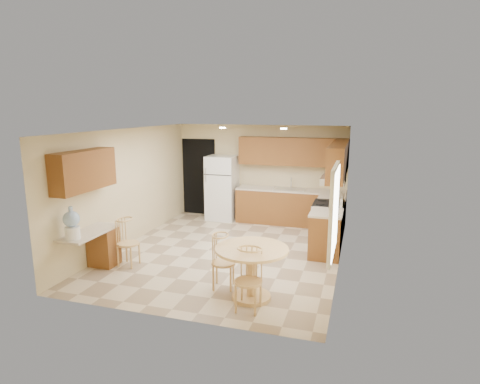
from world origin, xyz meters
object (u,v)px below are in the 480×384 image
(refrigerator, at_px, (222,188))
(chair_desk, at_px, (125,239))
(water_crock, at_px, (72,224))
(dining_table, at_px, (252,266))
(chair_table_a, at_px, (222,258))
(chair_table_b, at_px, (247,276))
(stove, at_px, (328,223))

(refrigerator, height_order, chair_desk, refrigerator)
(refrigerator, xyz_separation_m, water_crock, (-1.05, -4.52, 0.17))
(dining_table, xyz_separation_m, chair_table_a, (-0.55, 0.16, 0.01))
(chair_table_a, relative_size, chair_desk, 1.01)
(chair_table_b, xyz_separation_m, water_crock, (-3.08, 0.17, 0.45))
(dining_table, height_order, water_crock, water_crock)
(chair_table_a, bearing_deg, stove, 143.93)
(chair_table_b, distance_m, chair_desk, 2.82)
(chair_table_b, relative_size, water_crock, 1.67)
(chair_desk, bearing_deg, dining_table, 78.57)
(dining_table, distance_m, chair_desk, 2.64)
(stove, xyz_separation_m, chair_desk, (-3.47, -2.47, 0.08))
(stove, bearing_deg, chair_desk, -144.64)
(dining_table, height_order, chair_table_b, chair_table_b)
(chair_table_a, relative_size, water_crock, 1.63)
(chair_table_b, bearing_deg, chair_table_a, -44.54)
(stove, relative_size, chair_desk, 1.22)
(dining_table, relative_size, chair_table_b, 1.21)
(water_crock, bearing_deg, chair_desk, 61.66)
(chair_table_a, distance_m, chair_table_b, 0.86)
(refrigerator, bearing_deg, water_crock, -103.08)
(chair_desk, bearing_deg, chair_table_b, 69.84)
(water_crock, bearing_deg, refrigerator, 76.92)
(stove, bearing_deg, chair_table_a, -116.79)
(chair_desk, relative_size, water_crock, 1.61)
(chair_desk, bearing_deg, chair_table_a, 79.80)
(refrigerator, distance_m, chair_table_b, 5.12)
(refrigerator, height_order, dining_table, refrigerator)
(stove, xyz_separation_m, chair_table_a, (-1.44, -2.86, 0.08))
(chair_table_b, relative_size, chair_desk, 1.04)
(water_crock, bearing_deg, stove, 40.06)
(stove, height_order, chair_desk, stove)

